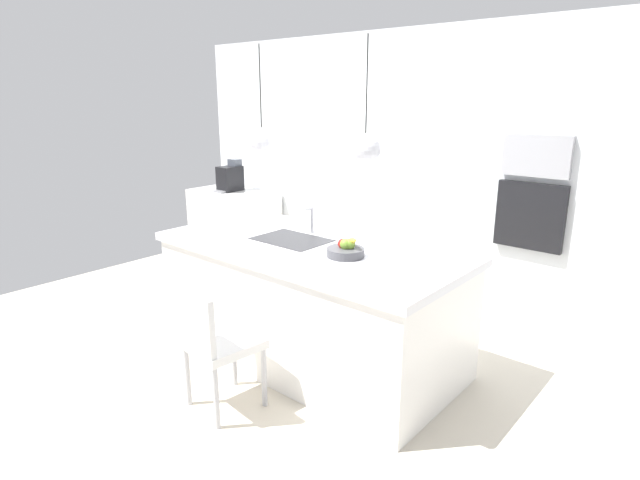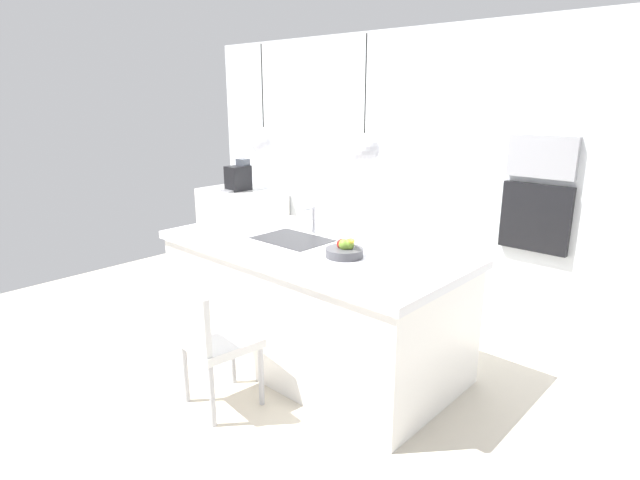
# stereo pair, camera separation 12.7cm
# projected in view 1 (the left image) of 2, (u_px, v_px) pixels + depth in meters

# --- Properties ---
(floor) EXTENTS (6.60, 6.60, 0.00)m
(floor) POSITION_uv_depth(u_px,v_px,m) (310.00, 356.00, 4.08)
(floor) COLOR beige
(floor) RESTS_ON ground
(back_wall) EXTENTS (6.00, 0.10, 2.60)m
(back_wall) POSITION_uv_depth(u_px,v_px,m) (424.00, 170.00, 4.94)
(back_wall) COLOR white
(back_wall) RESTS_ON ground
(kitchen_island) EXTENTS (2.35, 1.12, 0.93)m
(kitchen_island) POSITION_uv_depth(u_px,v_px,m) (310.00, 302.00, 3.95)
(kitchen_island) COLOR white
(kitchen_island) RESTS_ON ground
(sink_basin) EXTENTS (0.56, 0.40, 0.02)m
(sink_basin) POSITION_uv_depth(u_px,v_px,m) (292.00, 240.00, 3.95)
(sink_basin) COLOR #2D2D30
(sink_basin) RESTS_ON kitchen_island
(faucet) EXTENTS (0.02, 0.17, 0.22)m
(faucet) POSITION_uv_depth(u_px,v_px,m) (310.00, 217.00, 4.06)
(faucet) COLOR silver
(faucet) RESTS_ON kitchen_island
(fruit_bowl) EXTENTS (0.26, 0.26, 0.15)m
(fruit_bowl) POSITION_uv_depth(u_px,v_px,m) (346.00, 250.00, 3.52)
(fruit_bowl) COLOR #4C4C51
(fruit_bowl) RESTS_ON kitchen_island
(side_counter) EXTENTS (1.10, 0.60, 0.87)m
(side_counter) POSITION_uv_depth(u_px,v_px,m) (234.00, 226.00, 6.40)
(side_counter) COLOR white
(side_counter) RESTS_ON ground
(coffee_machine) EXTENTS (0.20, 0.35, 0.38)m
(coffee_machine) POSITION_uv_depth(u_px,v_px,m) (230.00, 178.00, 6.27)
(coffee_machine) COLOR black
(coffee_machine) RESTS_ON side_counter
(microwave) EXTENTS (0.54, 0.08, 0.34)m
(microwave) POSITION_uv_depth(u_px,v_px,m) (537.00, 156.00, 4.16)
(microwave) COLOR #9E9EA3
(microwave) RESTS_ON back_wall
(oven) EXTENTS (0.56, 0.08, 0.56)m
(oven) POSITION_uv_depth(u_px,v_px,m) (530.00, 216.00, 4.29)
(oven) COLOR black
(oven) RESTS_ON back_wall
(chair_near) EXTENTS (0.46, 0.47, 0.85)m
(chair_near) POSITION_uv_depth(u_px,v_px,m) (216.00, 340.00, 3.27)
(chair_near) COLOR silver
(chair_near) RESTS_ON ground
(pendant_light_left) EXTENTS (0.20, 0.20, 0.80)m
(pendant_light_left) POSITION_uv_depth(u_px,v_px,m) (262.00, 141.00, 3.94)
(pendant_light_left) COLOR silver
(pendant_light_right) EXTENTS (0.20, 0.20, 0.80)m
(pendant_light_right) POSITION_uv_depth(u_px,v_px,m) (365.00, 149.00, 3.33)
(pendant_light_right) COLOR silver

